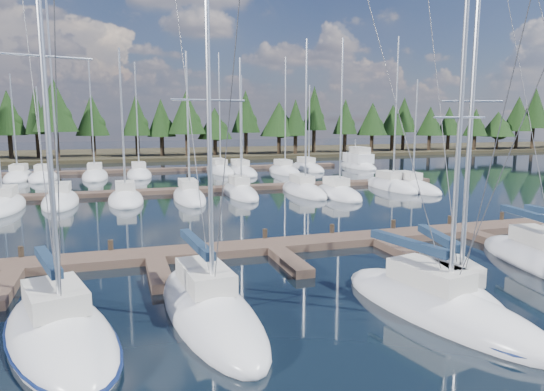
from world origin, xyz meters
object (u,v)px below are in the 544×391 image
object	(u,v)px
front_sailboat_2	(209,309)
front_sailboat_3	(437,307)
main_dock	(274,249)
front_sailboat_4	(453,299)
motor_yacht_right	(358,164)
front_sailboat_1	(60,333)

from	to	relation	value
front_sailboat_2	front_sailboat_3	xyz separation A→B (m)	(7.68, -2.28, -0.01)
main_dock	front_sailboat_4	xyz separation A→B (m)	(4.01, -8.89, 0.09)
main_dock	front_sailboat_3	bearing A→B (deg)	-72.44
motor_yacht_right	main_dock	bearing A→B (deg)	-122.97
main_dock	front_sailboat_4	bearing A→B (deg)	-65.73
front_sailboat_3	front_sailboat_4	size ratio (longest dim) A/B	0.93
front_sailboat_4	motor_yacht_right	xyz separation A→B (m)	(21.48, 48.18, 0.24)
main_dock	front_sailboat_2	xyz separation A→B (m)	(-4.71, -7.09, 0.08)
front_sailboat_2	front_sailboat_4	world-z (taller)	front_sailboat_4
front_sailboat_1	motor_yacht_right	xyz separation A→B (m)	(34.92, 46.93, 0.24)
main_dock	front_sailboat_1	xyz separation A→B (m)	(-9.43, -7.64, 0.09)
front_sailboat_1	front_sailboat_4	xyz separation A→B (m)	(13.44, -1.25, -0.01)
front_sailboat_2	motor_yacht_right	size ratio (longest dim) A/B	1.35
motor_yacht_right	front_sailboat_3	bearing A→B (deg)	-114.84
front_sailboat_3	front_sailboat_1	bearing A→B (deg)	172.05
main_dock	motor_yacht_right	xyz separation A→B (m)	(25.49, 39.29, 0.33)
front_sailboat_4	motor_yacht_right	world-z (taller)	front_sailboat_4
main_dock	motor_yacht_right	world-z (taller)	motor_yacht_right
front_sailboat_3	front_sailboat_4	world-z (taller)	front_sailboat_4
front_sailboat_2	front_sailboat_3	world-z (taller)	front_sailboat_2
front_sailboat_4	main_dock	bearing A→B (deg)	114.27
front_sailboat_1	motor_yacht_right	bearing A→B (deg)	53.35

